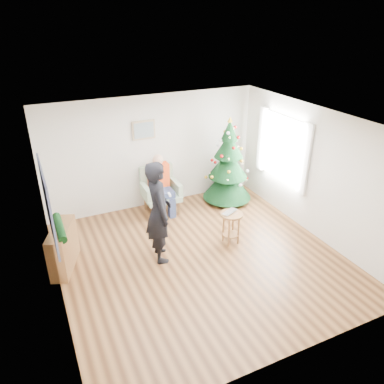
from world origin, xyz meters
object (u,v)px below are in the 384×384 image
standing_man (159,212)px  christmas_tree (228,165)px  console (63,248)px  stool (231,228)px  armchair (161,196)px

standing_man → christmas_tree: bearing=-49.0°
christmas_tree → console: 4.14m
stool → console: size_ratio=0.66×
christmas_tree → console: christmas_tree is taller
christmas_tree → armchair: christmas_tree is taller
christmas_tree → standing_man: (-2.30, -1.51, 0.02)m
stool → armchair: 2.00m
christmas_tree → armchair: size_ratio=2.01×
christmas_tree → stool: christmas_tree is taller
armchair → console: 2.63m
christmas_tree → stool: 1.95m
standing_man → console: standing_man is taller
stool → standing_man: size_ratio=0.34×
console → stool: bearing=10.5°
stool → armchair: bearing=113.2°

